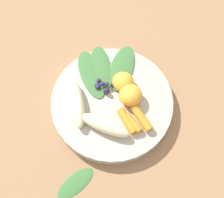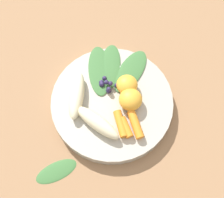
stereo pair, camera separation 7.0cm
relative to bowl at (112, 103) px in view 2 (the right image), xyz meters
name	(u,v)px [view 2 (the right image)]	position (x,y,z in m)	size (l,w,h in m)	color
ground_plane	(112,106)	(0.00, 0.00, -0.02)	(2.40, 2.40, 0.00)	#99704C
bowl	(112,103)	(0.00, 0.00, 0.00)	(0.28, 0.28, 0.03)	#B2AD9E
banana_peeled_left	(97,123)	(0.05, -0.05, 0.03)	(0.12, 0.03, 0.03)	beige
banana_peeled_right	(77,96)	(-0.03, -0.07, 0.03)	(0.12, 0.03, 0.03)	beige
orange_segment_near	(127,85)	(-0.02, 0.04, 0.03)	(0.05, 0.05, 0.04)	#F4A833
orange_segment_far	(131,99)	(0.02, 0.04, 0.04)	(0.05, 0.05, 0.04)	#F4A833
carrot_front	(121,124)	(0.06, 0.00, 0.02)	(0.02, 0.02, 0.06)	orange
carrot_mid_left	(126,127)	(0.07, 0.01, 0.02)	(0.02, 0.02, 0.05)	orange
carrot_mid_right	(136,124)	(0.07, 0.03, 0.03)	(0.02, 0.02, 0.06)	orange
blueberry_pile	(106,85)	(-0.04, 0.00, 0.02)	(0.05, 0.04, 0.02)	#2D234C
coconut_shred_patch	(118,75)	(-0.06, 0.03, 0.02)	(0.05, 0.05, 0.00)	white
kale_leaf_left	(130,71)	(-0.06, 0.07, 0.02)	(0.13, 0.06, 0.01)	#3D7038
kale_leaf_right	(110,67)	(-0.08, 0.02, 0.02)	(0.13, 0.05, 0.01)	#3D7038
kale_leaf_rear	(99,70)	(-0.08, -0.01, 0.02)	(0.13, 0.05, 0.01)	#3D7038
kale_leaf_stray	(56,171)	(0.11, -0.16, -0.01)	(0.09, 0.04, 0.01)	#3D7038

